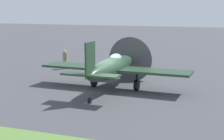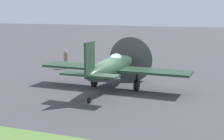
% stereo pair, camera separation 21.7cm
% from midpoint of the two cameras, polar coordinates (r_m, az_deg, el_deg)
% --- Properties ---
extents(ground_plane, '(160.00, 160.00, 0.00)m').
position_cam_midpoint_polar(ground_plane, '(21.95, -1.50, -3.91)').
color(ground_plane, '#424247').
extents(airplane_lead, '(10.29, 8.17, 3.68)m').
position_cam_midpoint_polar(airplane_lead, '(22.59, -0.12, 0.50)').
color(airplane_lead, '#233D28').
rests_on(airplane_lead, ground).
extents(ground_crew_chief, '(0.54, 0.40, 1.73)m').
position_cam_midpoint_polar(ground_crew_chief, '(30.76, -8.06, 1.85)').
color(ground_crew_chief, '#847A5B').
rests_on(ground_crew_chief, ground).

